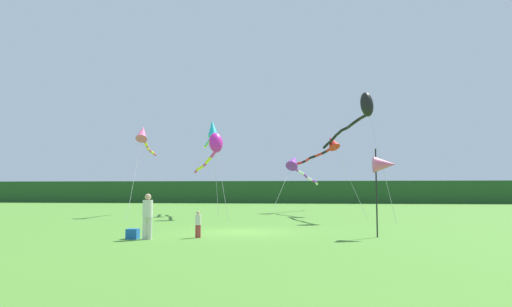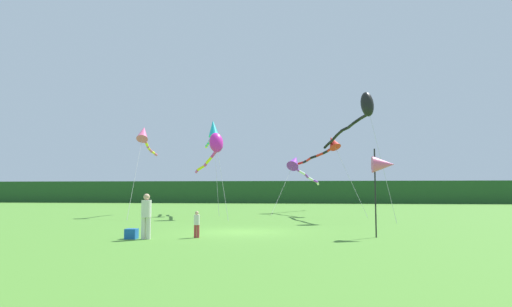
{
  "view_description": "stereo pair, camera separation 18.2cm",
  "coord_description": "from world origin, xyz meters",
  "px_view_note": "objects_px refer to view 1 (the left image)",
  "views": [
    {
      "loc": [
        2.82,
        -20.63,
        1.96
      ],
      "look_at": [
        0.0,
        6.0,
        4.15
      ],
      "focal_mm": 31.12,
      "sensor_mm": 36.0,
      "label": 1
    },
    {
      "loc": [
        3.01,
        -20.61,
        1.96
      ],
      "look_at": [
        0.0,
        6.0,
        4.15
      ],
      "focal_mm": 31.12,
      "sensor_mm": 36.0,
      "label": 2
    }
  ],
  "objects_px": {
    "kite_red": "(328,146)",
    "kite_rainbow": "(143,135)",
    "kite_magenta": "(214,147)",
    "kite_cyan": "(212,130)",
    "person_child": "(198,223)",
    "kite_purple": "(296,164)",
    "person_adult": "(148,214)",
    "cooler_box": "(133,234)",
    "kite_black": "(362,110)",
    "banner_flag_pole": "(384,165)"
  },
  "relations": [
    {
      "from": "person_child",
      "to": "kite_cyan",
      "type": "height_order",
      "value": "kite_cyan"
    },
    {
      "from": "cooler_box",
      "to": "kite_rainbow",
      "type": "relative_size",
      "value": 0.05
    },
    {
      "from": "banner_flag_pole",
      "to": "kite_rainbow",
      "type": "xyz_separation_m",
      "value": [
        -15.42,
        13.44,
        3.11
      ]
    },
    {
      "from": "person_adult",
      "to": "banner_flag_pole",
      "type": "xyz_separation_m",
      "value": [
        9.53,
        1.7,
        1.97
      ]
    },
    {
      "from": "kite_red",
      "to": "kite_cyan",
      "type": "bearing_deg",
      "value": -177.71
    },
    {
      "from": "kite_purple",
      "to": "kite_black",
      "type": "height_order",
      "value": "kite_black"
    },
    {
      "from": "person_child",
      "to": "kite_magenta",
      "type": "bearing_deg",
      "value": 98.84
    },
    {
      "from": "kite_red",
      "to": "kite_purple",
      "type": "relative_size",
      "value": 0.73
    },
    {
      "from": "person_adult",
      "to": "person_child",
      "type": "height_order",
      "value": "person_adult"
    },
    {
      "from": "person_child",
      "to": "banner_flag_pole",
      "type": "bearing_deg",
      "value": 6.94
    },
    {
      "from": "person_child",
      "to": "kite_rainbow",
      "type": "height_order",
      "value": "kite_rainbow"
    },
    {
      "from": "person_adult",
      "to": "kite_black",
      "type": "bearing_deg",
      "value": 51.0
    },
    {
      "from": "person_adult",
      "to": "kite_magenta",
      "type": "distance_m",
      "value": 14.18
    },
    {
      "from": "kite_red",
      "to": "kite_rainbow",
      "type": "xyz_separation_m",
      "value": [
        -14.04,
        -2.78,
        0.66
      ]
    },
    {
      "from": "kite_red",
      "to": "kite_magenta",
      "type": "height_order",
      "value": "kite_red"
    },
    {
      "from": "kite_cyan",
      "to": "kite_magenta",
      "type": "bearing_deg",
      "value": -76.59
    },
    {
      "from": "kite_red",
      "to": "banner_flag_pole",
      "type": "bearing_deg",
      "value": -85.16
    },
    {
      "from": "person_child",
      "to": "cooler_box",
      "type": "relative_size",
      "value": 2.41
    },
    {
      "from": "person_adult",
      "to": "kite_cyan",
      "type": "relative_size",
      "value": 0.24
    },
    {
      "from": "kite_red",
      "to": "kite_black",
      "type": "xyz_separation_m",
      "value": [
        1.91,
        -5.48,
        1.79
      ]
    },
    {
      "from": "banner_flag_pole",
      "to": "kite_red",
      "type": "relative_size",
      "value": 0.48
    },
    {
      "from": "kite_red",
      "to": "kite_black",
      "type": "bearing_deg",
      "value": -70.75
    },
    {
      "from": "person_adult",
      "to": "kite_purple",
      "type": "relative_size",
      "value": 0.17
    },
    {
      "from": "kite_magenta",
      "to": "kite_black",
      "type": "xyz_separation_m",
      "value": [
        10.2,
        -1.16,
        2.22
      ]
    },
    {
      "from": "kite_cyan",
      "to": "kite_red",
      "type": "bearing_deg",
      "value": 2.29
    },
    {
      "from": "kite_black",
      "to": "kite_red",
      "type": "bearing_deg",
      "value": 109.25
    },
    {
      "from": "kite_rainbow",
      "to": "cooler_box",
      "type": "bearing_deg",
      "value": -70.76
    },
    {
      "from": "kite_purple",
      "to": "kite_black",
      "type": "relative_size",
      "value": 1.21
    },
    {
      "from": "person_child",
      "to": "kite_purple",
      "type": "relative_size",
      "value": 0.1
    },
    {
      "from": "kite_red",
      "to": "kite_rainbow",
      "type": "distance_m",
      "value": 14.33
    },
    {
      "from": "kite_purple",
      "to": "kite_black",
      "type": "xyz_separation_m",
      "value": [
        4.56,
        -9.4,
        3.0
      ]
    },
    {
      "from": "kite_magenta",
      "to": "kite_rainbow",
      "type": "bearing_deg",
      "value": 165.01
    },
    {
      "from": "kite_magenta",
      "to": "kite_purple",
      "type": "bearing_deg",
      "value": 55.6
    },
    {
      "from": "kite_purple",
      "to": "kite_cyan",
      "type": "relative_size",
      "value": 1.38
    },
    {
      "from": "banner_flag_pole",
      "to": "kite_red",
      "type": "bearing_deg",
      "value": 94.84
    },
    {
      "from": "kite_red",
      "to": "kite_purple",
      "type": "distance_m",
      "value": 4.88
    },
    {
      "from": "kite_black",
      "to": "kite_rainbow",
      "type": "xyz_separation_m",
      "value": [
        -15.96,
        2.7,
        -1.13
      ]
    },
    {
      "from": "cooler_box",
      "to": "banner_flag_pole",
      "type": "bearing_deg",
      "value": 9.14
    },
    {
      "from": "banner_flag_pole",
      "to": "kite_cyan",
      "type": "distance_m",
      "value": 19.44
    },
    {
      "from": "kite_purple",
      "to": "kite_rainbow",
      "type": "relative_size",
      "value": 1.25
    },
    {
      "from": "banner_flag_pole",
      "to": "kite_rainbow",
      "type": "distance_m",
      "value": 20.69
    },
    {
      "from": "kite_magenta",
      "to": "kite_cyan",
      "type": "relative_size",
      "value": 1.03
    },
    {
      "from": "cooler_box",
      "to": "banner_flag_pole",
      "type": "relative_size",
      "value": 0.12
    },
    {
      "from": "kite_black",
      "to": "kite_rainbow",
      "type": "bearing_deg",
      "value": 170.4
    },
    {
      "from": "person_adult",
      "to": "person_child",
      "type": "bearing_deg",
      "value": 22.36
    },
    {
      "from": "person_child",
      "to": "kite_cyan",
      "type": "distance_m",
      "value": 18.11
    },
    {
      "from": "kite_purple",
      "to": "kite_black",
      "type": "bearing_deg",
      "value": -64.13
    },
    {
      "from": "kite_cyan",
      "to": "kite_rainbow",
      "type": "distance_m",
      "value": 5.42
    },
    {
      "from": "person_child",
      "to": "kite_red",
      "type": "bearing_deg",
      "value": 69.85
    },
    {
      "from": "person_child",
      "to": "cooler_box",
      "type": "xyz_separation_m",
      "value": [
        -2.49,
        -0.7,
        -0.41
      ]
    }
  ]
}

